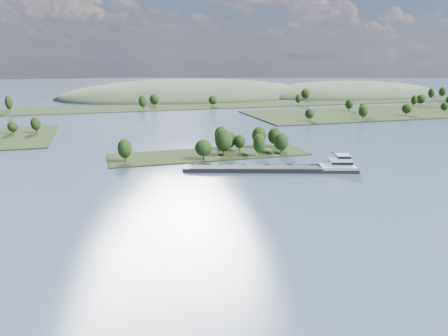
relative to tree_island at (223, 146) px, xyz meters
name	(u,v)px	position (x,y,z in m)	size (l,w,h in m)	color
ground	(249,188)	(-7.25, -59.33, -4.16)	(1800.00, 1800.00, 0.00)	#384961
tree_island	(223,146)	(0.00, 0.00, 0.00)	(100.00, 31.16, 14.90)	black
right_bank	(423,110)	(225.43, 120.53, -3.22)	(320.00, 90.00, 14.25)	black
back_shoreline	(162,107)	(1.67, 220.41, -3.42)	(900.00, 60.00, 15.95)	black
hill_east	(347,95)	(252.75, 290.67, -4.16)	(260.00, 140.00, 36.00)	#435238
hill_west	(191,97)	(52.75, 320.67, -4.16)	(320.00, 160.00, 44.00)	#435238
cargo_barge	(283,168)	(15.53, -39.27, -2.87)	(74.97, 31.41, 10.25)	black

